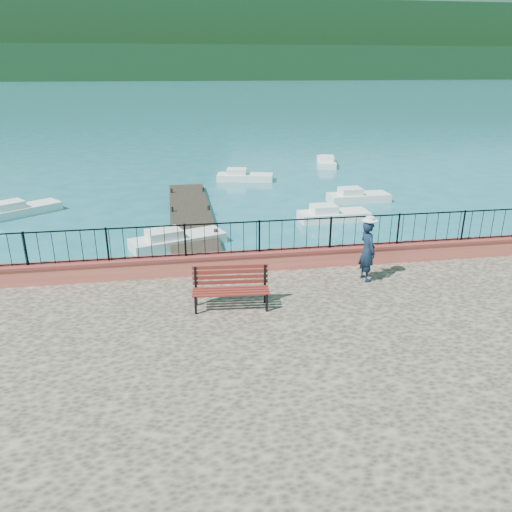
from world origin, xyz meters
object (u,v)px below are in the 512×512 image
object	(u,v)px
boat_1	(334,212)
boat_3	(21,207)
boat_0	(178,236)
boat_2	(359,194)
boat_4	(245,174)
boat_5	(326,160)
person	(367,251)
park_bench	(231,296)

from	to	relation	value
boat_1	boat_3	world-z (taller)	same
boat_0	boat_2	size ratio (longest dim) A/B	1.17
boat_1	boat_4	distance (m)	10.13
boat_2	boat_5	distance (m)	10.97
person	park_bench	bearing A→B (deg)	98.62
boat_1	boat_3	bearing A→B (deg)	165.17
boat_0	boat_3	xyz separation A→B (m)	(-7.71, 6.04, 0.00)
boat_3	boat_4	distance (m)	13.76
boat_3	park_bench	bearing A→B (deg)	-95.18
boat_2	boat_3	distance (m)	17.75
boat_3	boat_1	bearing A→B (deg)	-49.92
boat_2	boat_3	world-z (taller)	same
park_bench	boat_2	size ratio (longest dim) A/B	0.59
boat_0	boat_3	size ratio (longest dim) A/B	1.05
boat_1	boat_5	size ratio (longest dim) A/B	0.87
boat_3	boat_5	xyz separation A→B (m)	(19.21, 10.62, 0.00)
boat_5	boat_4	bearing A→B (deg)	137.25
boat_0	boat_1	xyz separation A→B (m)	(7.55, 2.50, 0.00)
boat_0	boat_2	distance (m)	11.59
boat_5	boat_1	bearing A→B (deg)	178.72
park_bench	boat_3	bearing A→B (deg)	126.50
boat_0	boat_3	distance (m)	9.79
park_bench	boat_1	bearing A→B (deg)	64.88
boat_1	person	bearing A→B (deg)	-104.71
park_bench	boat_0	world-z (taller)	park_bench
boat_1	boat_4	world-z (taller)	same
boat_2	boat_5	world-z (taller)	same
boat_2	boat_4	size ratio (longest dim) A/B	0.93
boat_2	boat_3	xyz separation A→B (m)	(-17.75, 0.26, 0.00)
boat_1	boat_2	distance (m)	4.13
boat_2	boat_3	size ratio (longest dim) A/B	0.90
boat_3	boat_4	xyz separation A→B (m)	(12.31, 6.15, 0.00)
boat_3	boat_5	world-z (taller)	same
person	boat_1	bearing A→B (deg)	-20.21
person	boat_2	distance (m)	14.03
park_bench	boat_5	size ratio (longest dim) A/B	0.51
person	boat_3	distance (m)	18.71
boat_0	boat_2	bearing A→B (deg)	10.61
person	boat_0	world-z (taller)	person
boat_4	park_bench	bearing A→B (deg)	-86.45
boat_0	boat_4	xyz separation A→B (m)	(4.60, 12.19, 0.00)
person	boat_4	world-z (taller)	person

